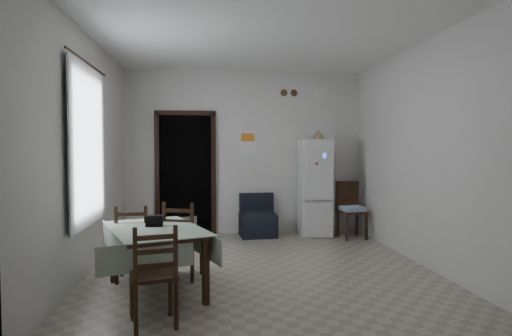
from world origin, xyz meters
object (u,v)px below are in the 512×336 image
object	(u,v)px
corner_chair	(352,210)
dining_chair_near_head	(154,274)
dining_chair_far_right	(183,239)
navy_seat	(258,215)
fridge	(315,188)
dining_table	(156,260)
dining_chair_far_left	(133,242)

from	to	relation	value
corner_chair	dining_chair_near_head	size ratio (longest dim) A/B	1.08
dining_chair_far_right	dining_chair_near_head	size ratio (longest dim) A/B	1.03
navy_seat	corner_chair	bearing A→B (deg)	-15.86
fridge	dining_chair_far_right	xyz separation A→B (m)	(-2.15, -2.26, -0.38)
navy_seat	dining_chair_near_head	size ratio (longest dim) A/B	0.83
navy_seat	dining_table	bearing A→B (deg)	-120.70
fridge	dining_table	world-z (taller)	fridge
corner_chair	navy_seat	bearing A→B (deg)	160.93
corner_chair	dining_chair_far_right	xyz separation A→B (m)	(-2.71, -1.92, -0.02)
navy_seat	dining_chair_far_left	xyz separation A→B (m)	(-1.72, -2.27, 0.07)
navy_seat	corner_chair	size ratio (longest dim) A/B	0.77
navy_seat	dining_chair_far_right	bearing A→B (deg)	-120.64
dining_table	dining_chair_far_right	bearing A→B (deg)	41.93
navy_seat	dining_chair_near_head	bearing A→B (deg)	-113.86
navy_seat	dining_chair_far_left	world-z (taller)	dining_chair_far_left
navy_seat	dining_chair_far_left	size ratio (longest dim) A/B	0.84
corner_chair	dining_chair_far_right	size ratio (longest dim) A/B	1.05
dining_table	dining_chair_far_left	xyz separation A→B (m)	(-0.31, 0.49, 0.09)
dining_chair_near_head	dining_chair_far_left	bearing A→B (deg)	-86.91
navy_seat	corner_chair	world-z (taller)	corner_chair
navy_seat	fridge	bearing A→B (deg)	-3.72
fridge	navy_seat	distance (m)	1.11
corner_chair	dining_chair_far_right	distance (m)	3.33
corner_chair	dining_table	xyz separation A→B (m)	(-2.97, -2.43, -0.13)
dining_table	navy_seat	bearing A→B (deg)	42.20
navy_seat	dining_table	xyz separation A→B (m)	(-1.41, -2.76, -0.02)
dining_table	dining_chair_far_right	distance (m)	0.58
dining_chair_far_left	dining_table	bearing A→B (deg)	120.86
fridge	dining_chair_far_left	world-z (taller)	fridge
navy_seat	corner_chair	xyz separation A→B (m)	(1.57, -0.34, 0.11)
dining_chair_far_left	dining_chair_near_head	distance (m)	1.39
corner_chair	dining_table	world-z (taller)	corner_chair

